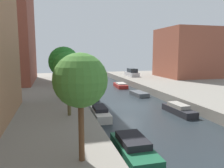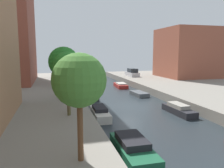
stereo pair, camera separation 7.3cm
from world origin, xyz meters
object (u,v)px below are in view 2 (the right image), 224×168
Objects in this scene: street_tree_3 at (61,59)px; parked_car at (132,73)px; moored_boat_left_1 at (133,148)px; street_tree_0 at (79,81)px; moored_boat_left_4 at (84,87)px; street_tree_2 at (64,62)px; low_block_right at (187,53)px; moored_boat_right_4 at (121,85)px; moored_boat_right_3 at (139,94)px; moored_boat_left_2 at (100,113)px; moored_boat_left_3 at (91,96)px; moored_boat_right_2 at (179,110)px; street_tree_1 at (68,67)px; street_tree_4 at (60,59)px.

parked_car is (14.63, 11.97, -3.35)m from street_tree_3.
street_tree_0 is at bearing -150.40° from moored_boat_left_1.
moored_boat_left_4 is at bearing 89.33° from moored_boat_left_1.
moored_boat_left_1 is (3.19, -11.82, -4.46)m from street_tree_2.
low_block_right reaches higher than parked_car.
parked_car is 1.02× the size of moored_boat_right_4.
street_tree_0 reaches higher than moored_boat_left_4.
moored_boat_right_4 is at bearing 74.40° from moored_boat_left_1.
street_tree_3 is 20.15m from moored_boat_left_1.
moored_boat_right_3 is at bearing -142.12° from low_block_right.
street_tree_2 is at bearing 105.11° from moored_boat_left_1.
moored_boat_left_2 reaches higher than moored_boat_left_3.
low_block_right reaches higher than moored_boat_right_2.
parked_car is 1.08× the size of moored_boat_right_2.
street_tree_2 reaches higher than moored_boat_left_3.
street_tree_3 is 16.86m from moored_boat_right_2.
moored_boat_right_4 is at bearing 11.20° from moored_boat_left_4.
moored_boat_left_1 is at bearing -113.16° from moored_boat_right_3.
street_tree_3 is 1.22× the size of moored_boat_left_1.
street_tree_1 is at bearing -90.00° from street_tree_3.
low_block_right is 2.23× the size of moored_boat_left_1.
parked_car is 1.39× the size of moored_boat_left_4.
street_tree_3 is 1.30× the size of moored_boat_right_2.
moored_boat_left_1 is (3.19, -5.68, -4.36)m from street_tree_1.
street_tree_0 is 0.98× the size of street_tree_1.
low_block_right is at bearing 14.10° from moored_boat_right_4.
street_tree_0 reaches higher than moored_boat_left_2.
street_tree_3 is (-0.00, 13.68, 0.23)m from street_tree_1.
moored_boat_left_4 reaches higher than moored_boat_right_3.
moored_boat_right_4 is (-4.77, -7.46, -1.32)m from parked_car.
street_tree_0 is 13.64m from street_tree_2.
moored_boat_right_3 is at bearing 60.66° from street_tree_0.
moored_boat_left_3 is at bearing -178.02° from moored_boat_right_3.
street_tree_2 is at bearing 90.00° from street_tree_0.
street_tree_3 is (0.00, 21.18, 0.38)m from street_tree_0.
street_tree_4 is at bearing 119.02° from moored_boat_right_2.
street_tree_0 is 27.60m from street_tree_4.
moored_boat_left_3 is 6.72m from moored_boat_right_3.
parked_car is 14.23m from moored_boat_left_4.
street_tree_1 reaches higher than parked_car.
parked_car is at bearing 73.40° from moored_boat_right_3.
moored_boat_right_2 is (6.99, -15.66, -0.03)m from moored_boat_left_4.
moored_boat_left_4 is (3.45, 24.42, -4.19)m from street_tree_0.
moored_boat_left_4 is at bearing 114.07° from moored_boat_right_2.
moored_boat_left_4 is at bearing 89.49° from moored_boat_left_3.
street_tree_1 reaches higher than moored_boat_right_3.
parked_car is at bearing 80.26° from moored_boat_right_2.
street_tree_0 is at bearing -113.82° from parked_car.
low_block_right reaches higher than street_tree_4.
street_tree_0 is 18.59m from moored_boat_left_3.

